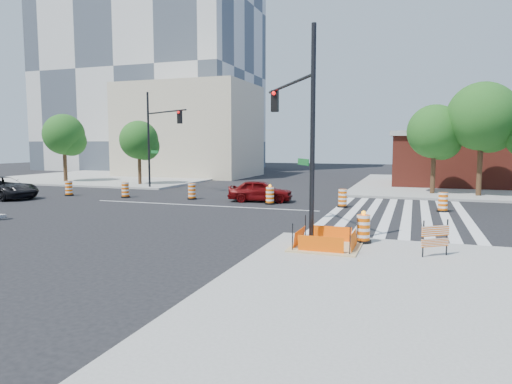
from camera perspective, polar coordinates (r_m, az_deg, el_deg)
ground at (r=26.65m, az=-6.98°, el=-1.67°), size 120.00×120.00×0.00m
sidewalk_ne at (r=42.31m, az=27.72°, el=0.62°), size 22.00×22.00×0.15m
sidewalk_nw at (r=51.29m, az=-16.22°, el=1.89°), size 22.00×22.00×0.15m
crosswalk_east at (r=23.97m, az=17.26°, el=-2.75°), size 6.75×13.50×0.01m
lane_centerline at (r=26.65m, az=-6.98°, el=-1.66°), size 14.00×0.12×0.01m
excavation_pit at (r=15.30m, az=8.72°, el=-6.59°), size 2.20×2.20×0.90m
tower_nw at (r=70.43m, az=-12.99°, el=21.47°), size 28.00×18.00×45.00m
brick_storefront at (r=42.19m, az=27.86°, el=3.65°), size 16.50×8.50×4.60m
beige_midrise at (r=51.48m, az=-8.27°, el=7.56°), size 14.00×10.00×10.00m
red_coupe at (r=28.09m, az=0.57°, el=0.15°), size 4.15×2.19×1.35m
dark_suv at (r=33.99m, az=-29.23°, el=0.47°), size 5.36×2.86×1.43m
signal_pole_se at (r=17.04m, az=5.28°, el=9.28°), size 3.10×4.76×7.35m
signal_pole_nw at (r=35.91m, az=-12.15°, el=7.52°), size 4.94×2.94×7.45m
pit_drum at (r=16.17m, az=13.25°, el=-4.58°), size 0.57×0.57×1.12m
barricade at (r=14.87m, az=21.50°, el=-5.18°), size 0.80×0.59×1.12m
tree_north_a at (r=45.27m, az=-22.81°, el=6.38°), size 3.73×3.69×6.27m
tree_north_b at (r=40.02m, az=-14.35°, el=6.05°), size 3.27×3.25×5.52m
tree_north_c at (r=33.78m, az=21.49°, el=6.69°), size 3.67×3.67×6.24m
tree_north_d at (r=33.55m, az=26.48°, el=8.02°), size 4.45×4.45×7.57m
median_drum_0 at (r=33.92m, az=-22.34°, el=0.37°), size 0.60×0.60×1.02m
median_drum_1 at (r=31.48m, az=-16.02°, el=0.19°), size 0.60×0.60×1.02m
median_drum_2 at (r=29.57m, az=-8.01°, el=0.00°), size 0.60×0.60×1.02m
median_drum_3 at (r=26.90m, az=1.75°, el=-0.51°), size 0.60×0.60×1.18m
median_drum_4 at (r=26.04m, az=10.77°, el=-0.85°), size 0.60×0.60×1.02m
median_drum_5 at (r=25.80m, az=22.33°, el=-1.26°), size 0.60×0.60×1.02m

